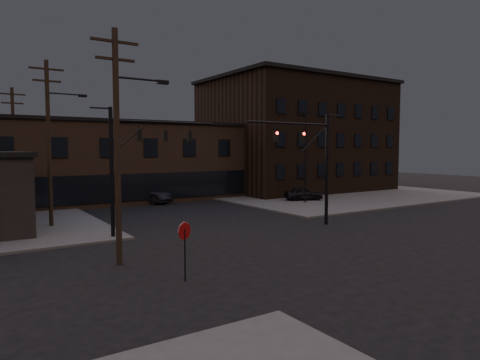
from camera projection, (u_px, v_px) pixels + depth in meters
name	position (u px, v px, depth m)	size (l,w,h in m)	color
ground	(299.00, 247.00, 23.83)	(140.00, 140.00, 0.00)	black
sidewalk_ne	(316.00, 191.00, 54.20)	(30.00, 30.00, 0.15)	#474744
building_row	(130.00, 162.00, 46.90)	(40.00, 12.00, 8.00)	#4E3829
building_right	(296.00, 137.00, 57.03)	(22.00, 16.00, 14.00)	black
traffic_signal_near	(315.00, 157.00, 30.15)	(7.12, 0.24, 8.00)	black
traffic_signal_far	(132.00, 157.00, 26.47)	(7.12, 0.24, 8.00)	black
stop_sign	(185.00, 237.00, 17.67)	(0.72, 0.33, 2.48)	black
utility_pole_near	(118.00, 141.00, 19.91)	(3.70, 0.28, 11.00)	black
utility_pole_mid	(50.00, 140.00, 29.36)	(3.70, 0.28, 11.50)	black
utility_pole_far	(14.00, 146.00, 38.81)	(2.20, 0.28, 11.00)	black
lot_light_a	(306.00, 149.00, 42.21)	(1.50, 0.28, 9.14)	black
lot_light_b	(316.00, 149.00, 49.66)	(1.50, 0.28, 9.14)	black
parked_car_lot_a	(304.00, 194.00, 44.48)	(1.60, 3.98, 1.36)	black
parked_car_lot_b	(266.00, 186.00, 52.71)	(1.96, 4.83, 1.40)	#B8B8BA
car_crossing	(149.00, 195.00, 43.29)	(1.80, 5.16, 1.70)	black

